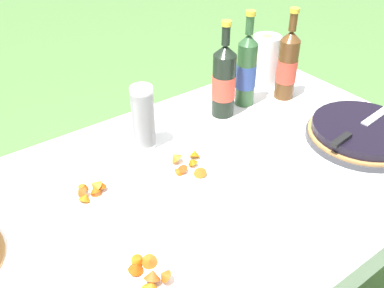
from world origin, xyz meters
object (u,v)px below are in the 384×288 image
at_px(cider_bottle_green, 246,70).
at_px(juice_bottle_red, 224,81).
at_px(snack_plate_left, 193,165).
at_px(paper_towel_roll, 265,60).
at_px(cup_stack, 143,118).
at_px(cider_bottle_amber, 287,65).
at_px(snack_plate_near, 149,276).
at_px(berry_tart, 362,133).
at_px(snack_plate_far, 86,191).
at_px(serving_knife, 360,127).

relative_size(cider_bottle_green, juice_bottle_red, 1.02).
distance_m(snack_plate_left, paper_towel_roll, 0.65).
relative_size(cup_stack, cider_bottle_amber, 0.62).
bearing_deg(snack_plate_left, juice_bottle_red, 34.84).
xyz_separation_m(snack_plate_near, snack_plate_left, (0.32, 0.27, -0.00)).
distance_m(cup_stack, snack_plate_left, 0.22).
xyz_separation_m(cup_stack, juice_bottle_red, (0.33, 0.01, 0.03)).
bearing_deg(cider_bottle_green, paper_towel_roll, 23.88).
distance_m(cup_stack, paper_towel_roll, 0.64).
distance_m(cider_bottle_amber, snack_plate_left, 0.59).
height_order(berry_tart, juice_bottle_red, juice_bottle_red).
bearing_deg(cider_bottle_green, snack_plate_far, -170.14).
height_order(berry_tart, snack_plate_near, berry_tart).
height_order(cider_bottle_amber, juice_bottle_red, same).
xyz_separation_m(serving_knife, cider_bottle_green, (-0.12, 0.42, 0.07)).
bearing_deg(snack_plate_far, paper_towel_roll, 12.84).
height_order(juice_bottle_red, paper_towel_roll, juice_bottle_red).
distance_m(cider_bottle_green, snack_plate_left, 0.46).
relative_size(serving_knife, snack_plate_near, 1.80).
xyz_separation_m(cider_bottle_amber, snack_plate_far, (-0.87, -0.07, -0.12)).
distance_m(snack_plate_far, paper_towel_roll, 0.91).
relative_size(berry_tart, cider_bottle_green, 1.02).
bearing_deg(cider_bottle_green, snack_plate_left, -152.47).
relative_size(snack_plate_left, snack_plate_far, 1.18).
xyz_separation_m(cider_bottle_amber, juice_bottle_red, (-0.28, 0.04, -0.00)).
xyz_separation_m(juice_bottle_red, paper_towel_roll, (0.29, 0.09, -0.03)).
relative_size(serving_knife, snack_plate_far, 1.89).
relative_size(juice_bottle_red, paper_towel_roll, 1.70).
height_order(snack_plate_left, snack_plate_far, snack_plate_far).
xyz_separation_m(snack_plate_far, paper_towel_roll, (0.89, 0.20, 0.09)).
xyz_separation_m(cup_stack, snack_plate_far, (-0.26, -0.11, -0.10)).
height_order(snack_plate_near, paper_towel_roll, paper_towel_roll).
distance_m(juice_bottle_red, snack_plate_near, 0.77).
height_order(berry_tart, snack_plate_far, same).
bearing_deg(paper_towel_roll, juice_bottle_red, -162.89).
relative_size(cider_bottle_green, paper_towel_roll, 1.74).
relative_size(snack_plate_near, paper_towel_roll, 1.03).
bearing_deg(cup_stack, paper_towel_roll, 8.79).
bearing_deg(serving_knife, snack_plate_near, 177.72).
xyz_separation_m(cider_bottle_amber, paper_towel_roll, (0.02, 0.13, -0.03)).
height_order(cup_stack, snack_plate_left, cup_stack).
xyz_separation_m(berry_tart, paper_towel_roll, (0.03, 0.50, 0.07)).
bearing_deg(berry_tart, paper_towel_roll, 86.20).
height_order(cider_bottle_green, snack_plate_near, cider_bottle_green).
bearing_deg(paper_towel_roll, cider_bottle_amber, -98.19).
xyz_separation_m(berry_tart, snack_plate_far, (-0.85, 0.29, -0.02)).
distance_m(snack_plate_near, snack_plate_left, 0.42).
bearing_deg(cider_bottle_green, cup_stack, -177.68).
height_order(berry_tart, cup_stack, cup_stack).
bearing_deg(snack_plate_far, serving_knife, -19.83).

